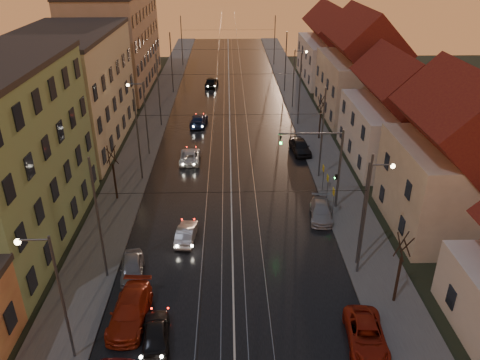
{
  "coord_description": "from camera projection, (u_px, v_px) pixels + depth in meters",
  "views": [
    {
      "loc": [
        -0.2,
        -16.86,
        20.35
      ],
      "look_at": [
        0.71,
        17.22,
        3.21
      ],
      "focal_mm": 35.0,
      "sensor_mm": 36.0,
      "label": 1
    }
  ],
  "objects": [
    {
      "name": "road",
      "position": [
        230.0,
        123.0,
        59.92
      ],
      "size": [
        16.0,
        120.0,
        0.04
      ],
      "primitive_type": "cube",
      "color": "black",
      "rests_on": "ground"
    },
    {
      "name": "sidewalk_left",
      "position": [
        151.0,
        123.0,
        59.65
      ],
      "size": [
        4.0,
        120.0,
        0.15
      ],
      "primitive_type": "cube",
      "color": "#4C4C4C",
      "rests_on": "ground"
    },
    {
      "name": "sidewalk_right",
      "position": [
        307.0,
        121.0,
        60.13
      ],
      "size": [
        4.0,
        120.0,
        0.15
      ],
      "primitive_type": "cube",
      "color": "#4C4C4C",
      "rests_on": "ground"
    },
    {
      "name": "tram_rail_0",
      "position": [
        213.0,
        122.0,
        59.85
      ],
      "size": [
        0.06,
        120.0,
        0.03
      ],
      "primitive_type": "cube",
      "color": "gray",
      "rests_on": "road"
    },
    {
      "name": "tram_rail_1",
      "position": [
        224.0,
        122.0,
        59.88
      ],
      "size": [
        0.06,
        120.0,
        0.03
      ],
      "primitive_type": "cube",
      "color": "gray",
      "rests_on": "road"
    },
    {
      "name": "tram_rail_2",
      "position": [
        236.0,
        122.0,
        59.92
      ],
      "size": [
        0.06,
        120.0,
        0.03
      ],
      "primitive_type": "cube",
      "color": "gray",
      "rests_on": "road"
    },
    {
      "name": "tram_rail_3",
      "position": [
        247.0,
        122.0,
        59.95
      ],
      "size": [
        0.06,
        120.0,
        0.03
      ],
      "primitive_type": "cube",
      "color": "gray",
      "rests_on": "road"
    },
    {
      "name": "apartment_left_2",
      "position": [
        71.0,
        91.0,
        51.45
      ],
      "size": [
        10.0,
        20.0,
        12.0
      ],
      "primitive_type": "cube",
      "color": "#C3BC96",
      "rests_on": "ground"
    },
    {
      "name": "apartment_left_3",
      "position": [
        116.0,
        42.0,
        72.44
      ],
      "size": [
        10.0,
        24.0,
        14.0
      ],
      "primitive_type": "cube",
      "color": "#967F61",
      "rests_on": "ground"
    },
    {
      "name": "house_right_1",
      "position": [
        454.0,
        164.0,
        35.56
      ],
      "size": [
        8.67,
        10.2,
        10.8
      ],
      "color": "#BCAA90",
      "rests_on": "ground"
    },
    {
      "name": "house_right_2",
      "position": [
        397.0,
        118.0,
        47.53
      ],
      "size": [
        9.18,
        12.24,
        9.2
      ],
      "color": "silver",
      "rests_on": "ground"
    },
    {
      "name": "house_right_3",
      "position": [
        360.0,
        71.0,
        60.4
      ],
      "size": [
        9.18,
        14.28,
        11.5
      ],
      "color": "#BCAA90",
      "rests_on": "ground"
    },
    {
      "name": "house_right_4",
      "position": [
        332.0,
        49.0,
        76.82
      ],
      "size": [
        9.18,
        16.32,
        10.0
      ],
      "color": "silver",
      "rests_on": "ground"
    },
    {
      "name": "catenary_pole_l_1",
      "position": [
        99.0,
        221.0,
        30.01
      ],
      "size": [
        0.16,
        0.16,
        9.0
      ],
      "primitive_type": "cylinder",
      "color": "#595B60",
      "rests_on": "ground"
    },
    {
      "name": "catenary_pole_r_1",
      "position": [
        364.0,
        217.0,
        30.42
      ],
      "size": [
        0.16,
        0.16,
        9.0
      ],
      "primitive_type": "cylinder",
      "color": "#595B60",
      "rests_on": "ground"
    },
    {
      "name": "catenary_pole_l_2",
      "position": [
        138.0,
        136.0,
        43.41
      ],
      "size": [
        0.16,
        0.16,
        9.0
      ],
      "primitive_type": "cylinder",
      "color": "#595B60",
      "rests_on": "ground"
    },
    {
      "name": "catenary_pole_r_2",
      "position": [
        322.0,
        134.0,
        43.82
      ],
      "size": [
        0.16,
        0.16,
        9.0
      ],
      "primitive_type": "cylinder",
      "color": "#595B60",
      "rests_on": "ground"
    },
    {
      "name": "catenary_pole_l_3",
      "position": [
        159.0,
        91.0,
        56.81
      ],
      "size": [
        0.16,
        0.16,
        9.0
      ],
      "primitive_type": "cylinder",
      "color": "#595B60",
      "rests_on": "ground"
    },
    {
      "name": "catenary_pole_r_3",
      "position": [
        300.0,
        90.0,
        57.22
      ],
      "size": [
        0.16,
        0.16,
        9.0
      ],
      "primitive_type": "cylinder",
      "color": "#595B60",
      "rests_on": "ground"
    },
    {
      "name": "catenary_pole_l_4",
      "position": [
        172.0,
        63.0,
        70.2
      ],
      "size": [
        0.16,
        0.16,
        9.0
      ],
      "primitive_type": "cylinder",
      "color": "#595B60",
      "rests_on": "ground"
    },
    {
      "name": "catenary_pole_r_4",
      "position": [
        286.0,
        63.0,
        70.61
      ],
      "size": [
        0.16,
        0.16,
        9.0
      ],
      "primitive_type": "cylinder",
      "color": "#595B60",
      "rests_on": "ground"
    },
    {
      "name": "catenary_pole_l_5",
      "position": [
        182.0,
        41.0,
        86.28
      ],
      "size": [
        0.16,
        0.16,
        9.0
      ],
      "primitive_type": "cylinder",
      "color": "#595B60",
      "rests_on": "ground"
    },
    {
      "name": "catenary_pole_r_5",
      "position": [
        275.0,
        41.0,
        86.69
      ],
      "size": [
        0.16,
        0.16,
        9.0
      ],
      "primitive_type": "cylinder",
      "color": "#595B60",
      "rests_on": "ground"
    },
    {
      "name": "street_lamp_0",
      "position": [
        54.0,
        288.0,
        23.58
      ],
      "size": [
        1.75,
        0.32,
        8.0
      ],
      "color": "#595B60",
      "rests_on": "ground"
    },
    {
      "name": "street_lamp_1",
      "position": [
        369.0,
        205.0,
        31.16
      ],
      "size": [
        1.75,
        0.32,
        8.0
      ],
      "color": "#595B60",
      "rests_on": "ground"
    },
    {
      "name": "street_lamp_2",
      "position": [
        142.0,
        112.0,
        48.58
      ],
      "size": [
        1.75,
        0.32,
        8.0
      ],
      "color": "#595B60",
      "rests_on": "ground"
    },
    {
      "name": "street_lamp_3",
      "position": [
        296.0,
        73.0,
        63.31
      ],
      "size": [
        1.75,
        0.32,
        8.0
      ],
      "color": "#595B60",
      "rests_on": "ground"
    },
    {
      "name": "traffic_light_mast",
      "position": [
        328.0,
        160.0,
        38.4
      ],
      "size": [
        5.3,
        0.32,
        7.2
      ],
      "color": "#595B60",
      "rests_on": "ground"
    },
    {
      "name": "bare_tree_0",
      "position": [
        114.0,
        175.0,
        40.71
      ],
      "size": [
        1.09,
        1.09,
        5.11
      ],
      "color": "black",
      "rests_on": "ground"
    },
    {
      "name": "bare_tree_1",
      "position": [
        399.0,
        271.0,
        28.69
      ],
      "size": [
        1.09,
        1.09,
        5.11
      ],
      "color": "black",
      "rests_on": "ground"
    },
    {
      "name": "bare_tree_2",
      "position": [
        320.0,
        119.0,
        53.7
      ],
      "size": [
        1.09,
        1.09,
        5.11
      ],
      "color": "black",
      "rests_on": "ground"
    },
    {
      "name": "driving_car_0",
      "position": [
        156.0,
        332.0,
        26.62
      ],
      "size": [
        1.9,
        3.91,
        1.28
      ],
      "primitive_type": "imported",
      "rotation": [
        0.0,
        0.0,
        3.24
      ],
      "color": "black",
      "rests_on": "ground"
    },
    {
      "name": "driving_car_1",
      "position": [
        186.0,
        233.0,
        35.82
      ],
      "size": [
        1.65,
        3.83,
        1.23
      ],
      "primitive_type": "imported",
      "rotation": [
        0.0,
        0.0,
        3.05
      ],
      "color": "#A9A9AF",
      "rests_on": "ground"
    },
    {
      "name": "driving_car_2",
      "position": [
        190.0,
        156.0,
        48.9
      ],
      "size": [
        2.11,
        4.47,
        1.23
      ],
      "primitive_type": "imported",
      "rotation": [
        0.0,
        0.0,
        3.15
      ],
      "color": "silver",
      "rests_on": "ground"
    },
    {
      "name": "driving_car_3",
      "position": [
        199.0,
        120.0,
        58.76
      ],
      "size": [
        2.3,
        4.84,
        1.36
      ],
      "primitive_type": "imported",
      "rotation": [
        0.0,
        0.0,
        3.06
      ],
      "color": "#172447",
      "rests_on": "ground"
    },
    {
      "name": "driving_car_4",
      "position": [
        212.0,
        82.0,
        74.88
      ],
      "size": [
        2.34,
        4.77,
        1.56
      ],
      "primitive_type": "imported",
      "rotation": [
        0.0,
        0.0,
        3.03
      ],
      "color": "black",
      "rests_on": "ground"
    },
    {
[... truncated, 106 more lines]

